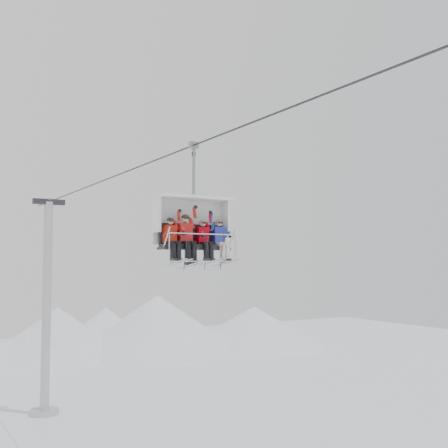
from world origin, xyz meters
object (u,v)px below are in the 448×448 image
skier_far_left (171,238)px  lift_tower_right (46,321)px  skier_center_left (186,237)px  skier_far_right (220,239)px  chairlift_carrier (192,223)px  skier_center_right (204,239)px

skier_far_left → lift_tower_right: bearing=87.5°
skier_far_left → skier_center_left: bearing=1.6°
skier_far_right → skier_center_left: bearing=179.4°
lift_tower_right → skier_far_left: size_ratio=7.99×
lift_tower_right → chairlift_carrier: (0.00, -19.89, 4.94)m
lift_tower_right → skier_far_left: lift_tower_right is taller
skier_center_left → lift_tower_right: bearing=89.0°
chairlift_carrier → skier_far_right: chairlift_carrier is taller
chairlift_carrier → skier_far_right: size_ratio=2.36×
skier_far_left → skier_center_right: skier_far_left is taller
skier_center_right → lift_tower_right: bearing=90.8°
lift_tower_right → chairlift_carrier: 20.49m
skier_center_left → skier_far_right: bearing=-0.6°
skier_center_left → skier_far_right: skier_center_left is taller
chairlift_carrier → skier_center_left: size_ratio=2.28×
skier_far_left → skier_center_right: (1.17, -0.00, -0.01)m
skier_far_left → skier_far_right: size_ratio=1.00×
lift_tower_right → skier_far_left: 20.70m
lift_tower_right → chairlift_carrier: bearing=-90.0°
skier_far_right → chairlift_carrier: bearing=160.7°
skier_far_left → skier_center_left: skier_center_left is taller
chairlift_carrier → skier_far_right: bearing=-19.3°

